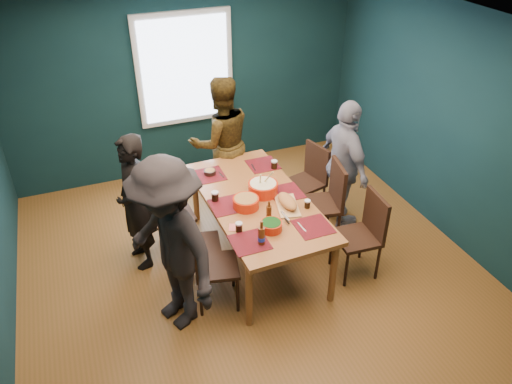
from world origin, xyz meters
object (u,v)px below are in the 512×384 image
(chair_left_far, at_px, (168,211))
(chair_left_near, at_px, (207,260))
(dining_table, at_px, (257,205))
(chair_right_mid, at_px, (327,197))
(person_right, at_px, (344,166))
(bowl_salad, at_px, (246,202))
(chair_right_near, at_px, (365,229))
(person_far_left, at_px, (135,203))
(bowl_herbs, at_px, (271,226))
(cutting_board, at_px, (287,202))
(chair_right_far, at_px, (310,175))
(person_near_left, at_px, (170,247))
(bowl_dumpling, at_px, (263,188))
(chair_left_mid, at_px, (194,239))
(person_back, at_px, (221,142))

(chair_left_far, bearing_deg, chair_left_near, -83.65)
(dining_table, relative_size, chair_left_far, 2.35)
(dining_table, bearing_deg, chair_right_mid, -1.22)
(person_right, bearing_deg, bowl_salad, 103.74)
(chair_right_near, xyz_separation_m, bowl_salad, (-1.17, 0.56, 0.29))
(person_far_left, bearing_deg, chair_right_mid, 71.06)
(dining_table, xyz_separation_m, chair_right_mid, (0.90, 0.01, -0.12))
(person_far_left, bearing_deg, chair_right_near, 56.21)
(chair_left_near, height_order, bowl_herbs, chair_left_near)
(dining_table, distance_m, cutting_board, 0.38)
(chair_right_far, bearing_deg, chair_left_far, 168.19)
(chair_left_near, xyz_separation_m, chair_right_mid, (1.64, 0.53, 0.04))
(chair_right_mid, relative_size, chair_right_near, 1.05)
(person_right, bearing_deg, chair_left_near, 110.88)
(chair_left_near, distance_m, person_far_left, 1.09)
(chair_left_near, relative_size, person_near_left, 0.52)
(chair_right_mid, distance_m, bowl_dumpling, 0.84)
(chair_left_mid, bearing_deg, bowl_salad, 8.12)
(person_back, distance_m, person_right, 1.61)
(person_near_left, xyz_separation_m, bowl_salad, (0.94, 0.51, -0.06))
(chair_left_near, relative_size, chair_right_far, 1.02)
(chair_left_near, relative_size, person_far_left, 0.60)
(chair_right_near, relative_size, cutting_board, 1.76)
(chair_left_near, xyz_separation_m, person_right, (1.98, 0.77, 0.27))
(chair_right_mid, distance_m, cutting_board, 0.74)
(chair_left_mid, relative_size, person_near_left, 0.48)
(chair_left_far, bearing_deg, bowl_herbs, -55.47)
(person_far_left, height_order, cutting_board, person_far_left)
(person_near_left, bearing_deg, chair_left_mid, 124.80)
(cutting_board, bearing_deg, bowl_dumpling, 126.70)
(chair_right_far, bearing_deg, bowl_dumpling, -163.01)
(bowl_herbs, bearing_deg, chair_left_mid, 144.03)
(person_far_left, bearing_deg, bowl_dumpling, 68.22)
(person_back, relative_size, person_right, 1.06)
(chair_left_far, bearing_deg, bowl_salad, -43.20)
(dining_table, bearing_deg, chair_left_far, 147.79)
(person_far_left, bearing_deg, chair_right_far, 86.65)
(chair_left_mid, xyz_separation_m, bowl_salad, (0.59, -0.03, 0.35))
(chair_left_near, relative_size, bowl_dumpling, 2.89)
(chair_left_mid, height_order, chair_left_near, chair_left_near)
(person_far_left, distance_m, person_back, 1.55)
(chair_left_far, height_order, person_back, person_back)
(chair_left_near, bearing_deg, bowl_herbs, 7.59)
(dining_table, height_order, person_back, person_back)
(bowl_herbs, relative_size, cutting_board, 0.40)
(chair_right_far, xyz_separation_m, bowl_dumpling, (-0.87, -0.53, 0.32))
(person_far_left, bearing_deg, chair_left_near, 21.11)
(dining_table, relative_size, person_right, 1.28)
(dining_table, distance_m, person_near_left, 1.29)
(chair_right_mid, bearing_deg, cutting_board, -146.50)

